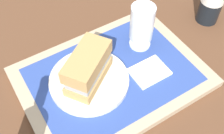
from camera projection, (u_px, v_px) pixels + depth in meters
name	position (u px, v px, depth m)	size (l,w,h in m)	color
ground_plane	(112.00, 79.00, 0.70)	(3.00, 3.00, 0.00)	brown
tray	(112.00, 77.00, 0.69)	(0.44, 0.32, 0.02)	tan
placemat	(112.00, 74.00, 0.68)	(0.38, 0.27, 0.00)	#2D4793
plate	(89.00, 81.00, 0.66)	(0.19, 0.19, 0.01)	silver
sandwich	(88.00, 67.00, 0.62)	(0.14, 0.13, 0.08)	tan
beer_glass	(142.00, 26.00, 0.69)	(0.06, 0.06, 0.12)	silver
napkin_folded	(149.00, 72.00, 0.68)	(0.09, 0.07, 0.01)	white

